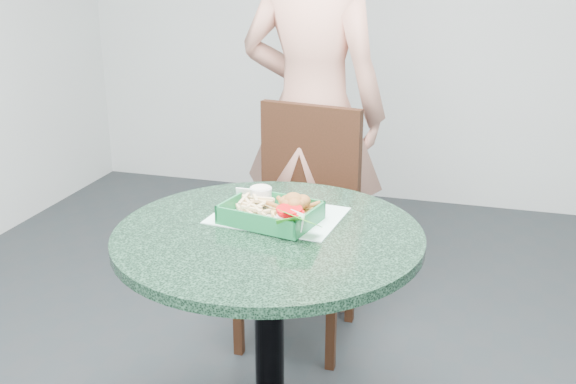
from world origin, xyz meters
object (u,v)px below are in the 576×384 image
(dining_chair, at_px, (303,208))
(sauce_ramekin, at_px, (254,200))
(food_basket, at_px, (271,223))
(cafe_table, at_px, (269,292))
(crab_sandwich, at_px, (294,211))
(diner_person, at_px, (313,82))

(dining_chair, bearing_deg, sauce_ramekin, -78.16)
(food_basket, bearing_deg, dining_chair, 97.74)
(cafe_table, height_order, food_basket, food_basket)
(crab_sandwich, bearing_deg, cafe_table, -118.80)
(cafe_table, xyz_separation_m, diner_person, (-0.14, 1.06, 0.41))
(diner_person, bearing_deg, sauce_ramekin, 99.02)
(dining_chair, relative_size, crab_sandwich, 7.35)
(sauce_ramekin, bearing_deg, cafe_table, -57.37)
(diner_person, distance_m, sauce_ramekin, 0.94)
(crab_sandwich, bearing_deg, sauce_ramekin, 159.03)
(food_basket, relative_size, crab_sandwich, 2.02)
(sauce_ramekin, bearing_deg, dining_chair, 92.00)
(sauce_ramekin, bearing_deg, diner_person, 93.43)
(dining_chair, height_order, sauce_ramekin, dining_chair)
(dining_chair, relative_size, sauce_ramekin, 14.10)
(diner_person, xyz_separation_m, crab_sandwich, (0.19, -0.97, -0.19))
(diner_person, height_order, sauce_ramekin, diner_person)
(food_basket, xyz_separation_m, sauce_ramekin, (-0.08, 0.08, 0.04))
(dining_chair, height_order, food_basket, dining_chair)
(dining_chair, xyz_separation_m, food_basket, (0.10, -0.73, 0.23))
(diner_person, xyz_separation_m, food_basket, (0.13, -1.00, -0.22))
(diner_person, relative_size, food_basket, 7.75)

